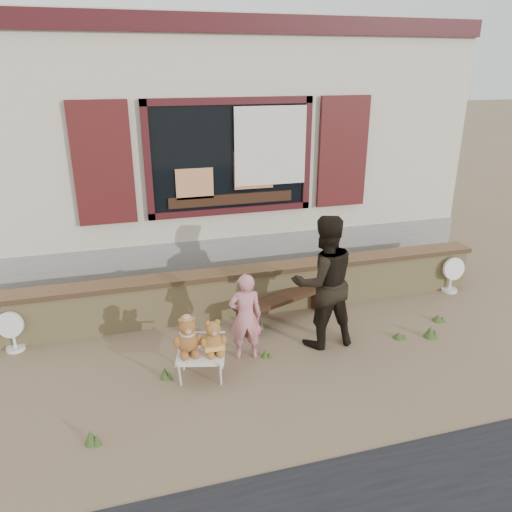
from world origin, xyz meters
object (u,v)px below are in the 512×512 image
object	(u,v)px
folding_chair	(201,354)
teddy_bear_left	(187,334)
teddy_bear_right	(213,336)
bench	(282,303)
child	(245,317)
adult	(324,282)

from	to	relation	value
folding_chair	teddy_bear_left	bearing A→B (deg)	-180.00
teddy_bear_left	teddy_bear_right	distance (m)	0.28
folding_chair	teddy_bear_left	world-z (taller)	teddy_bear_left
teddy_bear_left	bench	bearing A→B (deg)	48.95
folding_chair	teddy_bear_left	xyz separation A→B (m)	(-0.14, 0.03, 0.26)
folding_chair	child	xyz separation A→B (m)	(0.59, 0.27, 0.25)
folding_chair	adult	world-z (taller)	adult
folding_chair	adult	bearing A→B (deg)	26.01
bench	teddy_bear_left	distance (m)	1.77
child	adult	xyz separation A→B (m)	(1.01, 0.06, 0.30)
adult	teddy_bear_left	bearing A→B (deg)	7.80
bench	child	world-z (taller)	child
child	teddy_bear_left	bearing A→B (deg)	24.55
teddy_bear_left	child	xyz separation A→B (m)	(0.72, 0.23, -0.00)
bench	teddy_bear_right	size ratio (longest dim) A/B	3.56
bench	teddy_bear_right	world-z (taller)	teddy_bear_right
teddy_bear_right	child	xyz separation A→B (m)	(0.45, 0.30, 0.02)
bench	adult	size ratio (longest dim) A/B	0.85
teddy_bear_right	child	distance (m)	0.54
bench	teddy_bear_left	xyz separation A→B (m)	(-1.44, -0.99, 0.28)
folding_chair	adult	distance (m)	1.72
teddy_bear_right	folding_chair	bearing A→B (deg)	180.00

